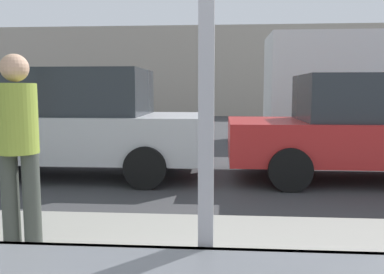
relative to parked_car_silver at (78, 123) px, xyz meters
name	(u,v)px	position (x,y,z in m)	size (l,w,h in m)	color
ground_plane	(219,154)	(2.40, 2.54, -0.91)	(60.00, 60.00, 0.00)	#38383A
building_facade_far	(221,71)	(2.40, 16.75, 1.63)	(28.00, 1.20, 5.07)	#A89E8E
parked_car_silver	(78,123)	(0.00, 0.00, 0.00)	(4.35, 2.01, 1.81)	#BCBCC1
parked_car_red	(372,127)	(4.89, 0.00, -0.04)	(4.58, 2.00, 1.71)	red
pedestrian	(18,142)	(0.82, -3.61, 0.14)	(0.32, 0.32, 1.63)	#3D433D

